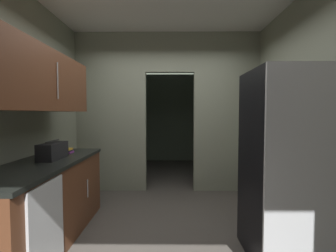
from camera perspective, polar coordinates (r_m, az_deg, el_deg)
The scene contains 10 objects.
ground at distance 3.17m, azimuth -0.62°, elevation -23.14°, with size 20.00×20.00×0.00m, color #47423D.
kitchen_overhead_slab at distance 3.62m, azimuth -0.46°, elevation 26.56°, with size 3.64×7.13×0.06m, color silver.
kitchen_partition at distance 4.41m, azimuth -0.34°, elevation 4.24°, with size 3.24×0.12×2.81m.
adjoining_room_shell at distance 6.36m, azimuth 0.06°, elevation 3.07°, with size 3.24×2.91×2.81m.
refrigerator at distance 2.63m, azimuth 26.15°, elevation -8.21°, with size 0.74×0.80×1.80m.
lower_cabinet_run at distance 3.04m, azimuth -26.90°, elevation -15.63°, with size 0.66×2.00×0.88m.
dishwasher at distance 2.45m, azimuth -26.25°, elevation -21.05°, with size 0.02×0.56×0.82m.
upper_cabinet_counterside at distance 2.91m, azimuth -27.50°, elevation 9.30°, with size 0.36×1.80×0.63m.
boombox at distance 3.06m, azimuth -25.21°, elevation -5.24°, with size 0.19×0.42×0.21m.
book_stack at distance 3.45m, azimuth -22.30°, elevation -5.32°, with size 0.12×0.14×0.06m.
Camera 1 is at (0.06, -2.85, 1.40)m, focal length 26.29 mm.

